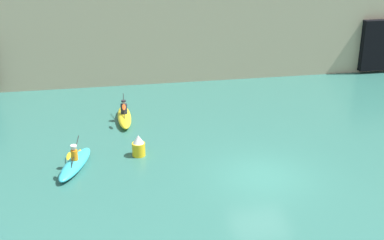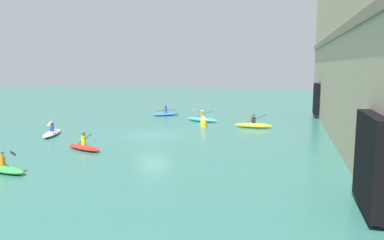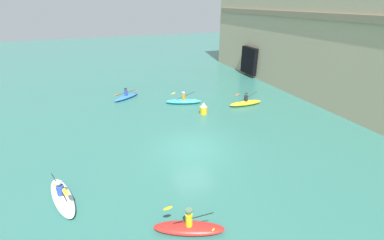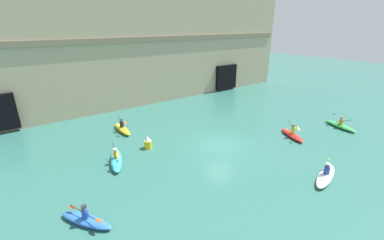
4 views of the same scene
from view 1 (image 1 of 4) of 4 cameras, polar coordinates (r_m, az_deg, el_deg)
ground_plane at (r=22.86m, az=7.44°, el=-5.91°), size 120.00×120.00×0.00m
kayak_cyan at (r=23.71m, az=-12.36°, el=-4.54°), size 1.81×3.33×1.15m
kayak_yellow at (r=28.34m, az=-7.23°, el=0.39°), size 0.75×3.17×1.25m
marker_buoy at (r=24.33m, az=-5.72°, el=-2.79°), size 0.60×0.60×1.01m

